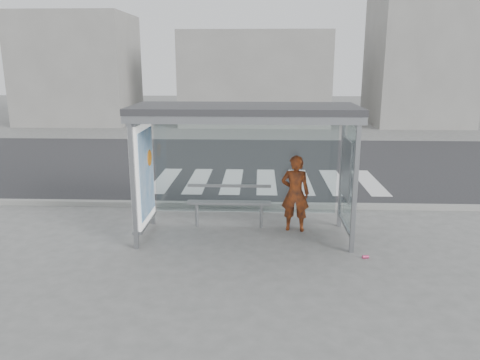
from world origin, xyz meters
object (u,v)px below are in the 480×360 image
(bus_shelter, at_px, (225,138))
(bench, at_px, (229,202))
(soda_can, at_px, (365,257))
(person, at_px, (295,193))

(bus_shelter, xyz_separation_m, bench, (0.03, 0.52, -1.44))
(soda_can, bearing_deg, bus_shelter, 157.92)
(bus_shelter, distance_m, soda_can, 3.39)
(soda_can, bearing_deg, person, 129.63)
(bench, height_order, soda_can, bench)
(bus_shelter, relative_size, person, 2.67)
(person, distance_m, bench, 1.40)
(person, bearing_deg, bench, 1.38)
(bench, bearing_deg, bus_shelter, -93.09)
(bus_shelter, distance_m, bench, 1.54)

